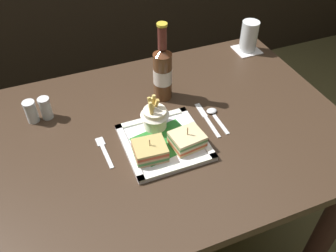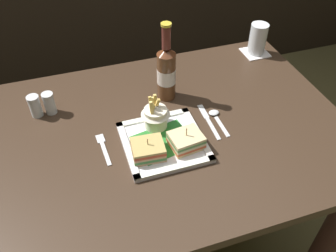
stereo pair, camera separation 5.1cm
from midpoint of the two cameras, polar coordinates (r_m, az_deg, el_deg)
The scene contains 14 objects.
ground_plane at distance 1.76m, azimuth 1.35°, elevation -18.79°, with size 6.00×6.00×0.00m, color brown.
dining_table at distance 1.25m, azimuth 1.79°, elevation -5.45°, with size 1.13×0.83×0.77m.
square_plate at distance 1.09m, azimuth 0.60°, elevation -2.63°, with size 0.24×0.24×0.02m.
sandwich_half_left at distance 1.03m, azimuth -1.81°, elevation -3.80°, with size 0.10×0.09×0.07m.
sandwich_half_right at distance 1.06m, azimuth 4.26°, elevation -2.35°, with size 0.10×0.09×0.07m.
fries_cup at distance 1.10m, azimuth -0.72°, elevation 1.83°, with size 0.09×0.09×0.12m.
beer_bottle at distance 1.20m, azimuth 0.95°, elevation 8.67°, with size 0.06×0.06×0.28m.
drink_coaster at distance 1.55m, azimuth 14.66°, elevation 11.24°, with size 0.10×0.10×0.00m, color silver.
water_glass at distance 1.52m, azimuth 15.03°, elevation 12.98°, with size 0.07×0.07×0.12m.
fork at distance 1.09m, azimuth -8.97°, elevation -3.39°, with size 0.03×0.14×0.00m.
knife at distance 1.18m, azimuth 7.63°, elevation 0.95°, with size 0.02×0.17×0.00m.
spoon at distance 1.19m, azimuth 8.87°, elevation 1.53°, with size 0.03×0.13×0.01m.
salt_shaker at distance 1.23m, azimuth -19.31°, elevation 2.83°, with size 0.04×0.04×0.08m.
pepper_shaker at distance 1.23m, azimuth -17.24°, elevation 3.29°, with size 0.04×0.04×0.08m.
Camera 2 is at (-0.27, -0.79, 1.55)m, focal length 38.19 mm.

